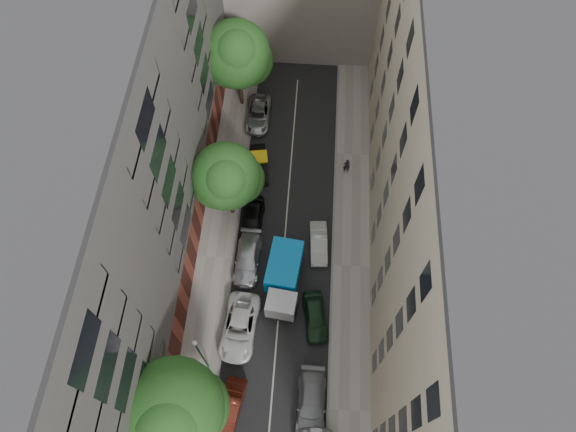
# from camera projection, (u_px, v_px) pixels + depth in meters

# --- Properties ---
(ground) EXTENTS (120.00, 120.00, 0.00)m
(ground) POSITION_uv_depth(u_px,v_px,m) (283.00, 262.00, 41.52)
(ground) COLOR #4C4C49
(ground) RESTS_ON ground
(road_surface) EXTENTS (8.00, 44.00, 0.02)m
(road_surface) POSITION_uv_depth(u_px,v_px,m) (283.00, 262.00, 41.51)
(road_surface) COLOR black
(road_surface) RESTS_ON ground
(sidewalk_left) EXTENTS (3.00, 44.00, 0.15)m
(sidewalk_left) POSITION_uv_depth(u_px,v_px,m) (215.00, 257.00, 41.64)
(sidewalk_left) COLOR gray
(sidewalk_left) RESTS_ON ground
(sidewalk_right) EXTENTS (3.00, 44.00, 0.15)m
(sidewalk_right) POSITION_uv_depth(u_px,v_px,m) (351.00, 266.00, 41.27)
(sidewalk_right) COLOR gray
(sidewalk_right) RESTS_ON ground
(building_left) EXTENTS (8.00, 44.00, 20.00)m
(building_left) POSITION_uv_depth(u_px,v_px,m) (112.00, 189.00, 33.13)
(building_left) COLOR #514E4B
(building_left) RESTS_ON ground
(building_right) EXTENTS (8.00, 44.00, 20.00)m
(building_right) POSITION_uv_depth(u_px,v_px,m) (455.00, 210.00, 32.38)
(building_right) COLOR #BFB294
(building_right) RESTS_ON ground
(tarp_truck) EXTENTS (2.96, 6.12, 2.72)m
(tarp_truck) POSITION_uv_depth(u_px,v_px,m) (283.00, 278.00, 39.25)
(tarp_truck) COLOR black
(tarp_truck) RESTS_ON ground
(car_left_1) EXTENTS (2.03, 4.15, 1.31)m
(car_left_1) POSITION_uv_depth(u_px,v_px,m) (230.00, 406.00, 35.56)
(car_left_1) COLOR #501910
(car_left_1) RESTS_ON ground
(car_left_2) EXTENTS (2.87, 5.56, 1.50)m
(car_left_2) POSITION_uv_depth(u_px,v_px,m) (239.00, 327.00, 38.17)
(car_left_2) COLOR silver
(car_left_2) RESTS_ON ground
(car_left_3) EXTENTS (2.13, 4.91, 1.41)m
(car_left_3) POSITION_uv_depth(u_px,v_px,m) (248.00, 259.00, 40.90)
(car_left_3) COLOR #BBBBC0
(car_left_3) RESTS_ON ground
(car_left_4) EXTENTS (1.86, 4.46, 1.51)m
(car_left_4) POSITION_uv_depth(u_px,v_px,m) (252.00, 219.00, 42.59)
(car_left_4) COLOR black
(car_left_4) RESTS_ON ground
(car_left_5) EXTENTS (2.05, 4.23, 1.34)m
(car_left_5) POSITION_uv_depth(u_px,v_px,m) (259.00, 164.00, 45.35)
(car_left_5) COLOR black
(car_left_5) RESTS_ON ground
(car_left_6) EXTENTS (2.19, 4.73, 1.31)m
(car_left_6) POSITION_uv_depth(u_px,v_px,m) (258.00, 114.00, 48.07)
(car_left_6) COLOR #B1B0B5
(car_left_6) RESTS_ON ground
(car_right_1) EXTENTS (2.00, 4.90, 1.42)m
(car_right_1) POSITION_uv_depth(u_px,v_px,m) (311.00, 403.00, 35.61)
(car_right_1) COLOR gray
(car_right_1) RESTS_ON ground
(car_right_2) EXTENTS (2.31, 4.32, 1.40)m
(car_right_2) POSITION_uv_depth(u_px,v_px,m) (315.00, 317.00, 38.60)
(car_right_2) COLOR black
(car_right_2) RESTS_ON ground
(car_right_3) EXTENTS (1.64, 3.96, 1.28)m
(car_right_3) POSITION_uv_depth(u_px,v_px,m) (319.00, 243.00, 41.63)
(car_right_3) COLOR silver
(car_right_3) RESTS_ON ground
(tree_near) EXTENTS (6.28, 6.15, 9.83)m
(tree_near) POSITION_uv_depth(u_px,v_px,m) (174.00, 412.00, 29.77)
(tree_near) COLOR #382619
(tree_near) RESTS_ON sidewalk_left
(tree_mid) EXTENTS (5.54, 5.30, 8.11)m
(tree_mid) POSITION_uv_depth(u_px,v_px,m) (227.00, 179.00, 38.97)
(tree_mid) COLOR #382619
(tree_mid) RESTS_ON sidewalk_left
(tree_far) EXTENTS (6.10, 5.95, 9.19)m
(tree_far) POSITION_uv_depth(u_px,v_px,m) (238.00, 57.00, 44.14)
(tree_far) COLOR #382619
(tree_far) RESTS_ON sidewalk_left
(lamp_post) EXTENTS (0.36, 0.36, 6.64)m
(lamp_post) POSITION_uv_depth(u_px,v_px,m) (200.00, 353.00, 33.79)
(lamp_post) COLOR #175234
(lamp_post) RESTS_ON sidewalk_left
(pedestrian) EXTENTS (0.65, 0.47, 1.66)m
(pedestrian) POSITION_uv_depth(u_px,v_px,m) (347.00, 166.00, 44.88)
(pedestrian) COLOR black
(pedestrian) RESTS_ON sidewalk_right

